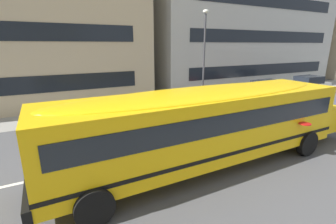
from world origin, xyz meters
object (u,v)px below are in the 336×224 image
object	(u,v)px
school_bus	(211,120)
parked_car_white_past_driveway	(309,85)
parked_car_red_mid_block	(268,90)
street_lamp	(204,45)

from	to	relation	value
school_bus	parked_car_white_past_driveway	distance (m)	17.66
parked_car_red_mid_block	parked_car_white_past_driveway	distance (m)	5.66
school_bus	street_lamp	bearing A→B (deg)	55.49
parked_car_red_mid_block	street_lamp	bearing A→B (deg)	158.85
parked_car_red_mid_block	street_lamp	size ratio (longest dim) A/B	0.58
school_bus	parked_car_red_mid_block	bearing A→B (deg)	30.76
parked_car_red_mid_block	parked_car_white_past_driveway	bearing A→B (deg)	3.94
school_bus	parked_car_white_past_driveway	world-z (taller)	school_bus
school_bus	street_lamp	size ratio (longest dim) A/B	1.92
parked_car_red_mid_block	street_lamp	world-z (taller)	street_lamp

